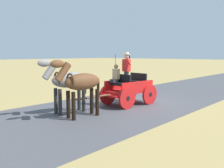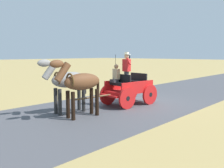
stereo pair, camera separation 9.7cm
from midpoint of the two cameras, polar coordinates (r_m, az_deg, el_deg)
name	(u,v)px [view 2 (the right image)]	position (r m, az deg, el deg)	size (l,w,h in m)	color
ground_plane	(138,102)	(12.66, 6.27, -4.07)	(200.00, 200.00, 0.00)	tan
road_surface	(138,101)	(12.66, 6.27, -4.05)	(6.19, 160.00, 0.01)	#4C4C51
horse_drawn_carriage	(128,88)	(11.71, 3.93, -0.89)	(1.64, 4.52, 2.50)	red
horse_near_side	(80,83)	(9.36, -7.13, 0.23)	(0.73, 2.14, 2.21)	brown
horse_off_side	(67,81)	(10.13, -10.10, 0.69)	(0.78, 2.15, 2.21)	gray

